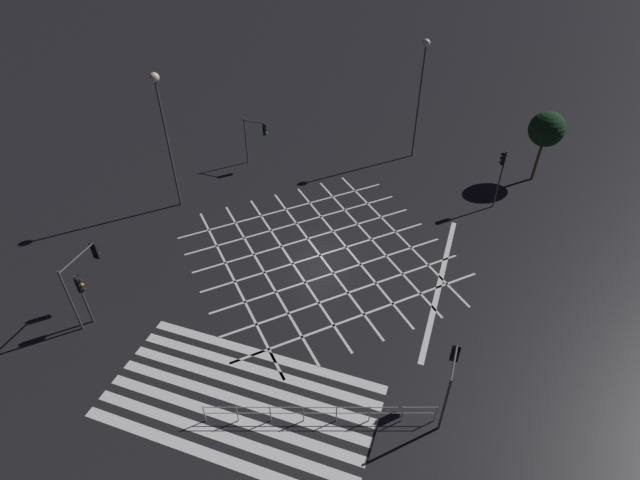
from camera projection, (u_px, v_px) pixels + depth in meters
name	position (u px, v px, depth m)	size (l,w,h in m)	color
ground_plane	(320.00, 255.00, 30.34)	(200.00, 200.00, 0.00)	black
road_markings	(287.00, 328.00, 25.75)	(18.28, 22.85, 0.01)	silver
traffic_light_ne_main	(501.00, 168.00, 32.59)	(0.39, 0.36, 4.23)	#424244
traffic_light_se_cross	(452.00, 371.00, 20.64)	(0.36, 2.16, 3.41)	#424244
traffic_light_sw_main	(82.00, 290.00, 24.66)	(0.39, 0.36, 3.22)	#424244
traffic_light_sw_cross	(84.00, 269.00, 24.92)	(0.36, 2.65, 3.97)	#424244
traffic_light_nw_main	(257.00, 133.00, 37.30)	(1.93, 0.36, 3.71)	#424244
street_lamp_east	(422.00, 75.00, 36.00)	(0.56, 0.56, 9.10)	#424244
street_lamp_west	(161.00, 111.00, 30.36)	(0.59, 0.59, 9.24)	#424244
street_tree_near	(547.00, 129.00, 34.79)	(2.48, 2.48, 5.29)	brown
pedestrian_railing	(320.00, 412.00, 21.19)	(9.38, 3.33, 1.05)	#9EA0A5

